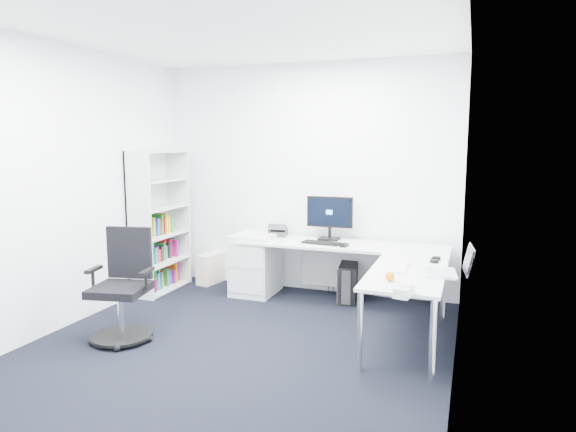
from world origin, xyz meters
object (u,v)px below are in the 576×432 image
(bookshelf, at_px, (160,221))
(laptop, at_px, (441,259))
(task_chair, at_px, (120,286))
(l_desk, at_px, (335,280))
(monitor, at_px, (329,218))

(bookshelf, height_order, laptop, bookshelf)
(bookshelf, height_order, task_chair, bookshelf)
(l_desk, distance_m, task_chair, 2.17)
(l_desk, height_order, laptop, laptop)
(monitor, bearing_deg, task_chair, -126.32)
(monitor, distance_m, laptop, 1.77)
(laptop, bearing_deg, monitor, 131.18)
(l_desk, height_order, task_chair, task_chair)
(l_desk, height_order, monitor, monitor)
(task_chair, bearing_deg, bookshelf, 99.55)
(task_chair, xyz_separation_m, laptop, (2.71, 0.77, 0.30))
(bookshelf, distance_m, task_chair, 1.65)
(monitor, bearing_deg, laptop, -42.76)
(bookshelf, distance_m, laptop, 3.36)
(monitor, relative_size, laptop, 1.45)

